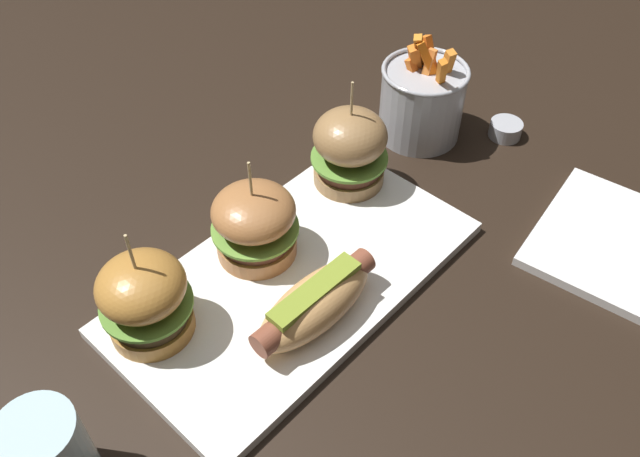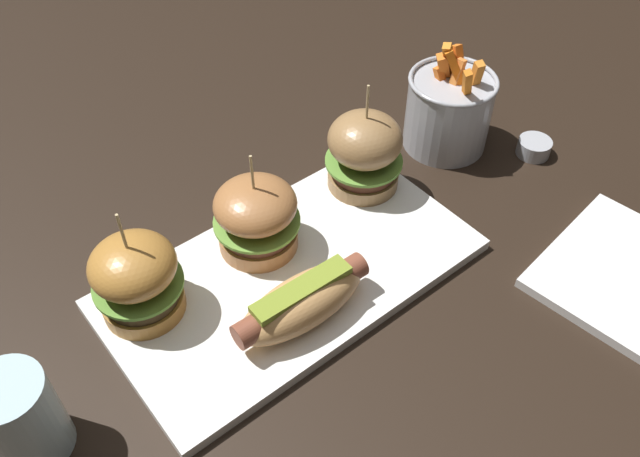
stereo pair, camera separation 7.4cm
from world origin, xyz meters
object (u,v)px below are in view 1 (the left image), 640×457
at_px(platter_main, 295,277).
at_px(slider_center, 255,223).
at_px(slider_left, 145,299).
at_px(water_glass, 50,456).
at_px(fries_bucket, 422,100).
at_px(slider_right, 350,148).
at_px(side_plate, 623,247).
at_px(sauce_ramekin, 506,129).
at_px(hot_dog, 315,303).

xyz_separation_m(platter_main, slider_center, (-0.01, 0.06, 0.05)).
distance_m(slider_left, slider_center, 0.15).
bearing_deg(slider_center, slider_left, 179.65).
bearing_deg(water_glass, fries_bucket, 6.70).
xyz_separation_m(platter_main, slider_left, (-0.15, 0.06, 0.06)).
xyz_separation_m(slider_right, fries_bucket, (0.16, 0.00, -0.01)).
height_order(platter_main, side_plate, platter_main).
bearing_deg(water_glass, sauce_ramekin, -1.76).
relative_size(platter_main, slider_left, 2.97).
distance_m(slider_center, side_plate, 0.44).
distance_m(sauce_ramekin, side_plate, 0.24).
bearing_deg(water_glass, side_plate, -21.88).
xyz_separation_m(hot_dog, side_plate, (0.33, -0.19, -0.04)).
height_order(platter_main, slider_center, slider_center).
relative_size(platter_main, fries_bucket, 2.76).
height_order(hot_dog, slider_right, slider_right).
bearing_deg(side_plate, slider_center, 134.43).
bearing_deg(fries_bucket, slider_right, -178.92).
bearing_deg(platter_main, sauce_ramekin, -4.78).
bearing_deg(fries_bucket, platter_main, -168.93).
bearing_deg(sauce_ramekin, fries_bucket, 129.25).
xyz_separation_m(slider_center, sauce_ramekin, (0.40, -0.09, -0.05)).
bearing_deg(slider_left, sauce_ramekin, -9.28).
bearing_deg(hot_dog, water_glass, 169.90).
height_order(slider_center, sauce_ramekin, slider_center).
distance_m(slider_center, slider_right, 0.17).
height_order(slider_left, side_plate, slider_left).
distance_m(slider_right, side_plate, 0.35).
height_order(sauce_ramekin, side_plate, sauce_ramekin).
xyz_separation_m(fries_bucket, sauce_ramekin, (0.08, -0.09, -0.04)).
relative_size(sauce_ramekin, side_plate, 0.23).
height_order(slider_center, water_glass, slider_center).
distance_m(platter_main, fries_bucket, 0.33).
relative_size(platter_main, sauce_ramekin, 9.21).
xyz_separation_m(slider_left, sauce_ramekin, (0.55, -0.09, -0.05)).
height_order(fries_bucket, water_glass, fries_bucket).
bearing_deg(hot_dog, slider_left, 136.54).
xyz_separation_m(slider_right, sauce_ramekin, (0.23, -0.09, -0.05)).
xyz_separation_m(platter_main, hot_dog, (-0.03, -0.06, 0.03)).
bearing_deg(side_plate, slider_right, 113.85).
xyz_separation_m(side_plate, water_glass, (-0.60, 0.24, 0.04)).
height_order(fries_bucket, side_plate, fries_bucket).
distance_m(hot_dog, sauce_ramekin, 0.43).
xyz_separation_m(slider_left, slider_right, (0.31, 0.00, 0.00)).
xyz_separation_m(hot_dog, sauce_ramekin, (0.42, 0.03, -0.03)).
relative_size(platter_main, water_glass, 4.19).
xyz_separation_m(slider_left, side_plate, (0.45, -0.31, -0.06)).
distance_m(sauce_ramekin, water_glass, 0.70).
distance_m(hot_dog, slider_right, 0.23).
height_order(platter_main, sauce_ramekin, sauce_ramekin).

